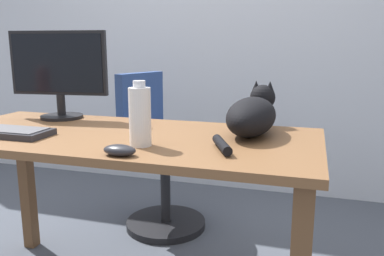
% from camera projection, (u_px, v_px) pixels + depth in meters
% --- Properties ---
extents(back_wall, '(6.00, 0.04, 2.60)m').
position_uv_depth(back_wall, '(214.00, 17.00, 2.91)').
color(back_wall, silver).
rests_on(back_wall, ground_plane).
extents(desk, '(1.56, 0.69, 0.75)m').
position_uv_depth(desk, '(121.00, 159.00, 1.60)').
color(desk, brown).
rests_on(desk, ground_plane).
extents(office_chair, '(0.50, 0.48, 0.93)m').
position_uv_depth(office_chair, '(159.00, 162.00, 2.38)').
color(office_chair, black).
rests_on(office_chair, ground_plane).
extents(monitor, '(0.48, 0.20, 0.41)m').
position_uv_depth(monitor, '(59.00, 71.00, 1.87)').
color(monitor, black).
rests_on(monitor, desk).
extents(cat, '(0.21, 0.61, 0.20)m').
position_uv_depth(cat, '(253.00, 114.00, 1.55)').
color(cat, black).
rests_on(cat, desk).
extents(computer_mouse, '(0.11, 0.06, 0.04)m').
position_uv_depth(computer_mouse, '(120.00, 150.00, 1.26)').
color(computer_mouse, '#232328').
rests_on(computer_mouse, desk).
extents(spray_bottle, '(0.08, 0.08, 0.23)m').
position_uv_depth(spray_bottle, '(140.00, 116.00, 1.37)').
color(spray_bottle, silver).
rests_on(spray_bottle, desk).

